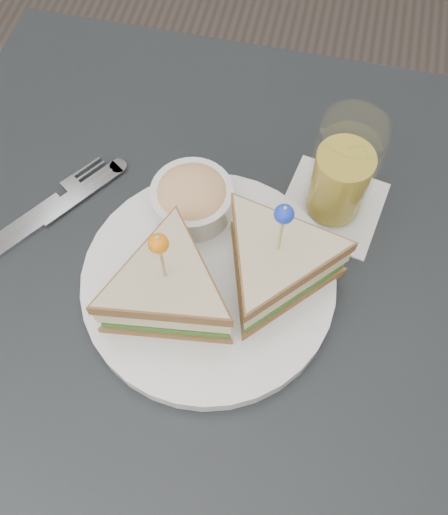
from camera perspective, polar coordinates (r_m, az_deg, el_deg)
ground_plane at (r=1.41m, az=-0.50°, el=-15.31°), size 3.50×3.50×0.00m
table at (r=0.76m, az=-0.91°, el=-4.85°), size 0.80×0.80×0.75m
plate_meal at (r=0.64m, az=-0.83°, el=-1.21°), size 0.39×0.39×0.18m
cutlery_fork at (r=0.77m, az=-17.27°, el=4.90°), size 0.14×0.19×0.01m
cutlery_knife at (r=0.76m, az=-17.13°, el=3.95°), size 0.15×0.20×0.01m
drink_set at (r=0.70m, az=11.60°, el=8.02°), size 0.14×0.14×0.16m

